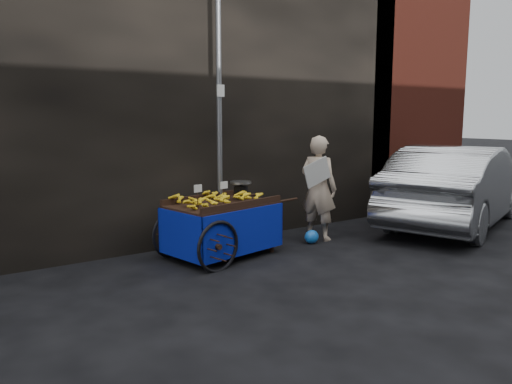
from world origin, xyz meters
TOP-DOWN VIEW (x-y plane):
  - ground at (0.00, 0.00)m, footprint 80.00×80.00m
  - building_wall at (0.39, 2.60)m, footprint 13.50×2.00m
  - street_pole at (0.30, 1.30)m, footprint 0.12×0.10m
  - banana_cart at (-0.01, 0.78)m, footprint 2.22×1.31m
  - vendor at (1.85, 0.77)m, footprint 0.83×0.73m
  - plastic_bag at (1.58, 0.60)m, footprint 0.24×0.19m
  - parked_car at (4.71, 0.15)m, footprint 4.79×3.02m

SIDE VIEW (x-z plane):
  - ground at x=0.00m, z-range 0.00..0.00m
  - plastic_bag at x=1.58m, z-range 0.00..0.22m
  - banana_cart at x=-0.01m, z-range 0.13..1.27m
  - parked_car at x=4.71m, z-range 0.00..1.49m
  - vendor at x=1.85m, z-range 0.00..1.72m
  - street_pole at x=0.30m, z-range 0.01..4.01m
  - building_wall at x=0.39m, z-range 0.00..5.00m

